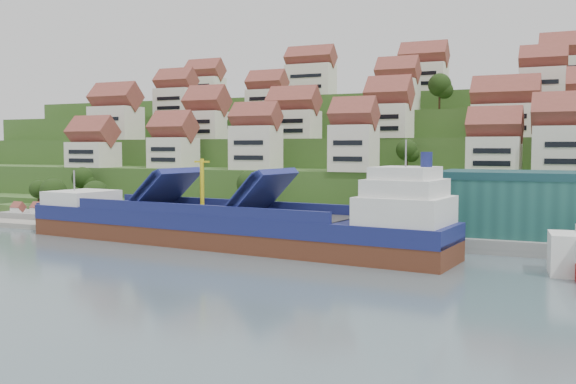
% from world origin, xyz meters
% --- Properties ---
extents(ground, '(300.00, 300.00, 0.00)m').
position_xyz_m(ground, '(0.00, 0.00, 0.00)').
color(ground, slate).
rests_on(ground, ground).
extents(quay, '(180.00, 14.00, 2.20)m').
position_xyz_m(quay, '(20.00, 15.00, 1.10)').
color(quay, gray).
rests_on(quay, ground).
extents(pebble_beach, '(45.00, 20.00, 1.00)m').
position_xyz_m(pebble_beach, '(-58.00, 12.00, 0.50)').
color(pebble_beach, gray).
rests_on(pebble_beach, ground).
extents(hillside, '(260.00, 128.00, 31.00)m').
position_xyz_m(hillside, '(0.00, 103.55, 10.66)').
color(hillside, '#2D4C1E').
rests_on(hillside, ground).
extents(hillside_village, '(160.66, 63.14, 29.33)m').
position_xyz_m(hillside_village, '(2.49, 60.07, 24.18)').
color(hillside_village, silver).
rests_on(hillside_village, ground).
extents(hillside_trees, '(135.91, 62.85, 31.75)m').
position_xyz_m(hillside_trees, '(-12.94, 41.75, 15.44)').
color(hillside_trees, '#203913').
rests_on(hillside_trees, ground).
extents(flagpole, '(1.28, 0.16, 8.00)m').
position_xyz_m(flagpole, '(18.11, 10.00, 6.88)').
color(flagpole, gray).
rests_on(flagpole, quay).
extents(beach_huts, '(14.40, 3.70, 2.20)m').
position_xyz_m(beach_huts, '(-60.00, 10.75, 2.10)').
color(beach_huts, white).
rests_on(beach_huts, pebble_beach).
extents(cargo_ship, '(76.60, 19.27, 16.78)m').
position_xyz_m(cargo_ship, '(-8.12, -0.42, 3.22)').
color(cargo_ship, '#5A2C1B').
rests_on(cargo_ship, ground).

